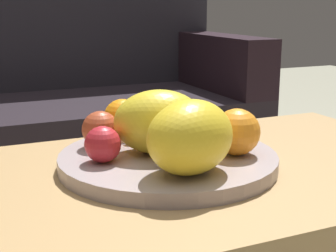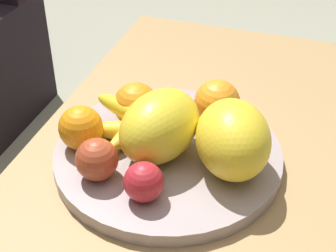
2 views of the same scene
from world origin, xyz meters
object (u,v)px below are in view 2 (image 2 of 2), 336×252
coffee_table (177,200)px  fruit_bowl (168,155)px  orange_front (81,128)px  apple_front (97,159)px  apple_left (144,182)px  melon_smaller_beside (160,126)px  melon_large_front (233,139)px  orange_right (136,105)px  orange_left (217,102)px  banana_bunch (135,122)px

coffee_table → fruit_bowl: bearing=38.8°
orange_front → apple_front: size_ratio=1.11×
coffee_table → apple_left: size_ratio=18.69×
melon_smaller_beside → orange_front: (-0.02, 0.13, -0.02)m
melon_smaller_beside → apple_front: 0.12m
melon_large_front → orange_right: (0.07, 0.19, -0.02)m
coffee_table → fruit_bowl: size_ratio=2.97×
apple_front → melon_smaller_beside: bearing=-41.1°
orange_front → orange_left: (0.14, -0.20, 0.00)m
fruit_bowl → apple_left: size_ratio=6.30×
orange_right → banana_bunch: bearing=-162.9°
coffee_table → melon_smaller_beside: bearing=59.4°
melon_large_front → fruit_bowl: bearing=84.0°
melon_smaller_beside → orange_right: size_ratio=1.98×
orange_front → orange_right: 0.11m
melon_smaller_beside → banana_bunch: 0.07m
fruit_bowl → orange_front: 0.16m
orange_left → melon_large_front: bearing=-155.2°
orange_right → banana_bunch: (-0.03, -0.01, -0.01)m
orange_front → orange_right: size_ratio=0.94×
fruit_bowl → banana_bunch: 0.08m
coffee_table → melon_smaller_beside: 0.14m
coffee_table → melon_large_front: melon_large_front is taller
fruit_bowl → coffee_table: bearing=-141.2°
fruit_bowl → orange_left: bearing=-28.0°
apple_front → coffee_table: bearing=-61.0°
fruit_bowl → melon_smaller_beside: melon_smaller_beside is taller
melon_large_front → banana_bunch: 0.19m
orange_front → apple_front: 0.09m
melon_smaller_beside → orange_left: melon_smaller_beside is taller
melon_large_front → orange_left: size_ratio=1.85×
fruit_bowl → melon_large_front: melon_large_front is taller
melon_large_front → apple_front: 0.22m
coffee_table → apple_front: (-0.06, 0.11, 0.11)m
orange_left → apple_left: bearing=166.4°
orange_left → apple_front: orange_left is taller
orange_left → melon_smaller_beside: bearing=151.0°
orange_left → apple_left: (-0.23, 0.05, -0.01)m
fruit_bowl → melon_smaller_beside: bearing=143.6°
orange_front → orange_left: size_ratio=0.92×
orange_front → banana_bunch: 0.09m
melon_large_front → orange_left: melon_large_front is taller
apple_front → banana_bunch: 0.12m
melon_smaller_beside → apple_front: bearing=138.9°
melon_large_front → orange_right: size_ratio=1.89×
coffee_table → banana_bunch: banana_bunch is taller
apple_left → coffee_table: bearing=-17.7°
melon_smaller_beside → orange_right: melon_smaller_beside is taller
orange_front → apple_left: bearing=-120.4°
melon_large_front → apple_left: melon_large_front is taller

